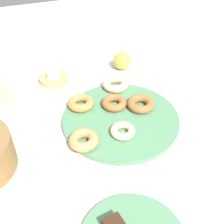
% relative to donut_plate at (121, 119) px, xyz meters
% --- Properties ---
extents(ground_plane, '(2.40, 2.40, 0.00)m').
position_rel_donut_plate_xyz_m(ground_plane, '(0.00, 0.00, -0.01)').
color(ground_plane, beige).
extents(donut_plate, '(0.38, 0.38, 0.02)m').
position_rel_donut_plate_xyz_m(donut_plate, '(0.00, 0.00, 0.00)').
color(donut_plate, '#4C7F56').
rests_on(donut_plate, ground_plane).
extents(donut_0, '(0.11, 0.11, 0.03)m').
position_rel_donut_plate_xyz_m(donut_0, '(0.10, 0.11, 0.02)').
color(donut_0, '#BC7A3D').
rests_on(donut_0, donut_plate).
extents(donut_1, '(0.10, 0.10, 0.03)m').
position_rel_donut_plate_xyz_m(donut_1, '(0.03, -0.08, 0.02)').
color(donut_1, '#995B2D').
rests_on(donut_1, donut_plate).
extents(donut_2, '(0.10, 0.10, 0.02)m').
position_rel_donut_plate_xyz_m(donut_2, '(-0.07, 0.02, 0.02)').
color(donut_2, '#EABC84').
rests_on(donut_2, donut_plate).
extents(donut_3, '(0.12, 0.12, 0.03)m').
position_rel_donut_plate_xyz_m(donut_3, '(0.06, 0.00, 0.02)').
color(donut_3, '#995B2D').
rests_on(donut_3, donut_plate).
extents(donut_4, '(0.12, 0.12, 0.03)m').
position_rel_donut_plate_xyz_m(donut_4, '(-0.07, 0.14, 0.02)').
color(donut_4, '#C6844C').
rests_on(donut_4, donut_plate).
extents(donut_5, '(0.11, 0.11, 0.03)m').
position_rel_donut_plate_xyz_m(donut_5, '(0.17, -0.04, 0.02)').
color(donut_5, '#EABC84').
rests_on(donut_5, donut_plate).
extents(candle_holder, '(0.11, 0.11, 0.02)m').
position_rel_donut_plate_xyz_m(candle_holder, '(0.31, 0.16, 0.00)').
color(candle_holder, tan).
rests_on(candle_holder, ground_plane).
extents(tealight, '(0.05, 0.05, 0.01)m').
position_rel_donut_plate_xyz_m(tealight, '(0.31, 0.16, 0.02)').
color(tealight, silver).
rests_on(tealight, candle_holder).
extents(fruit_bowl, '(0.16, 0.16, 0.03)m').
position_rel_donut_plate_xyz_m(fruit_bowl, '(0.20, 0.33, 0.01)').
color(fruit_bowl, silver).
rests_on(fruit_bowl, ground_plane).
extents(melon_chunk_left, '(0.04, 0.04, 0.04)m').
position_rel_donut_plate_xyz_m(melon_chunk_left, '(0.18, 0.33, 0.04)').
color(melon_chunk_left, '#DBD67A').
rests_on(melon_chunk_left, fruit_bowl).
extents(melon_chunk_right, '(0.04, 0.04, 0.04)m').
position_rel_donut_plate_xyz_m(melon_chunk_right, '(0.23, 0.34, 0.04)').
color(melon_chunk_right, '#DBD67A').
rests_on(melon_chunk_right, fruit_bowl).
extents(apple, '(0.07, 0.07, 0.07)m').
position_rel_donut_plate_xyz_m(apple, '(0.30, -0.12, 0.03)').
color(apple, '#93AD38').
rests_on(apple, ground_plane).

